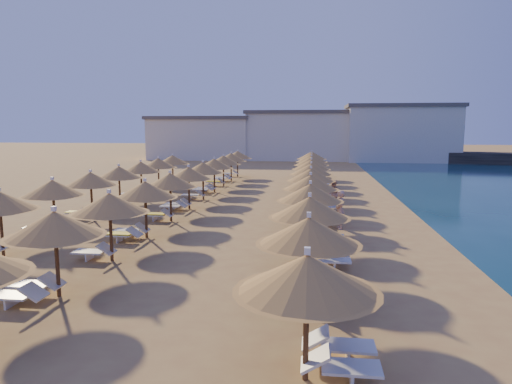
# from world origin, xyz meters

# --- Properties ---
(ground) EXTENTS (220.00, 220.00, 0.00)m
(ground) POSITION_xyz_m (0.00, 0.00, 0.00)
(ground) COLOR tan
(ground) RESTS_ON ground
(jetty) EXTENTS (30.10, 10.92, 1.50)m
(jetty) POSITION_xyz_m (27.42, 43.23, 0.75)
(jetty) COLOR black
(jetty) RESTS_ON ground
(hotel_blocks) EXTENTS (45.18, 10.00, 8.10)m
(hotel_blocks) POSITION_xyz_m (2.90, 47.28, 3.70)
(hotel_blocks) COLOR white
(hotel_blocks) RESTS_ON ground
(parasol_row_east) EXTENTS (2.92, 39.33, 2.72)m
(parasol_row_east) POSITION_xyz_m (3.98, 5.22, 2.15)
(parasol_row_east) COLOR brown
(parasol_row_east) RESTS_ON ground
(parasol_row_west) EXTENTS (2.92, 39.33, 2.72)m
(parasol_row_west) POSITION_xyz_m (-3.38, 5.22, 2.15)
(parasol_row_west) COLOR brown
(parasol_row_west) RESTS_ON ground
(parasol_row_inland) EXTENTS (2.92, 24.77, 2.72)m
(parasol_row_inland) POSITION_xyz_m (-7.79, 5.22, 2.15)
(parasol_row_inland) COLOR brown
(parasol_row_inland) RESTS_ON ground
(loungers) EXTENTS (14.75, 37.96, 0.66)m
(loungers) POSITION_xyz_m (-1.16, 5.16, 0.34)
(loungers) COLOR white
(loungers) RESTS_ON ground
(beachgoer_a) EXTENTS (0.60, 0.78, 1.91)m
(beachgoer_a) POSITION_xyz_m (5.45, 0.83, 0.95)
(beachgoer_a) COLOR tan
(beachgoer_a) RESTS_ON ground
(beachgoer_b) EXTENTS (0.97, 1.04, 1.71)m
(beachgoer_b) POSITION_xyz_m (5.39, 6.83, 0.85)
(beachgoer_b) COLOR tan
(beachgoer_b) RESTS_ON ground
(beachgoer_c) EXTENTS (1.06, 0.75, 1.67)m
(beachgoer_c) POSITION_xyz_m (4.18, 6.01, 0.83)
(beachgoer_c) COLOR tan
(beachgoer_c) RESTS_ON ground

